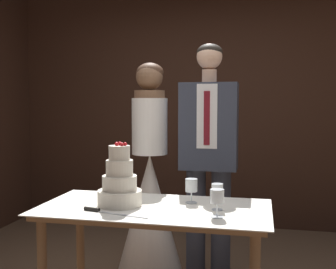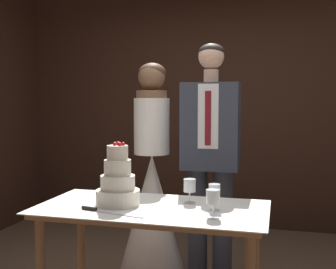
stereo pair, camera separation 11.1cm
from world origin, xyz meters
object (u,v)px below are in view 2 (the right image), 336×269
at_px(cake_knife, 100,210).
at_px(groom, 210,152).
at_px(tiered_cake, 118,184).
at_px(bride, 152,198).
at_px(wine_glass_middle, 214,192).
at_px(wine_glass_far, 190,186).
at_px(wine_glass_near, 213,198).
at_px(cake_table, 152,222).

bearing_deg(cake_knife, groom, 75.89).
relative_size(tiered_cake, bride, 0.23).
relative_size(wine_glass_middle, bride, 0.09).
xyz_separation_m(wine_glass_middle, wine_glass_far, (-0.18, 0.14, -0.00)).
xyz_separation_m(tiered_cake, cake_knife, (-0.04, -0.18, -0.12)).
xyz_separation_m(wine_glass_middle, bride, (-0.61, 0.76, -0.24)).
height_order(cake_knife, wine_glass_far, wine_glass_far).
distance_m(wine_glass_near, wine_glass_far, 0.35).
bearing_deg(groom, wine_glass_middle, -79.22).
relative_size(wine_glass_near, wine_glass_middle, 1.00).
height_order(cake_knife, wine_glass_near, wine_glass_near).
height_order(tiered_cake, groom, groom).
bearing_deg(tiered_cake, bride, 91.45).
bearing_deg(tiered_cake, cake_knife, -102.10).
relative_size(tiered_cake, wine_glass_middle, 2.49).
bearing_deg(groom, cake_table, -106.92).
xyz_separation_m(cake_table, wine_glass_near, (0.39, -0.15, 0.21)).
distance_m(wine_glass_middle, wine_glass_far, 0.22).
height_order(wine_glass_far, groom, groom).
bearing_deg(wine_glass_far, cake_knife, -143.54).
relative_size(wine_glass_far, bride, 0.09).
relative_size(cake_table, wine_glass_middle, 8.90).
relative_size(wine_glass_middle, wine_glass_far, 1.02).
bearing_deg(cake_table, wine_glass_far, 35.38).
xyz_separation_m(cake_table, groom, (0.23, 0.77, 0.35)).
distance_m(tiered_cake, cake_knife, 0.22).
relative_size(cake_knife, wine_glass_far, 2.70).
distance_m(wine_glass_near, bride, 1.14).
relative_size(bride, groom, 0.93).
bearing_deg(cake_knife, bride, 101.60).
height_order(wine_glass_near, wine_glass_far, wine_glass_near).
xyz_separation_m(wine_glass_far, bride, (-0.44, 0.62, -0.24)).
bearing_deg(wine_glass_middle, bride, 128.72).
height_order(cake_table, cake_knife, cake_knife).
bearing_deg(groom, cake_knife, -116.86).
relative_size(cake_table, wine_glass_far, 9.07).
height_order(cake_table, wine_glass_far, wine_glass_far).
distance_m(cake_knife, bride, 0.97).
bearing_deg(wine_glass_far, wine_glass_middle, -38.44).
distance_m(wine_glass_near, groom, 0.94).
bearing_deg(wine_glass_far, cake_table, -144.62).
bearing_deg(cake_table, bride, 106.91).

